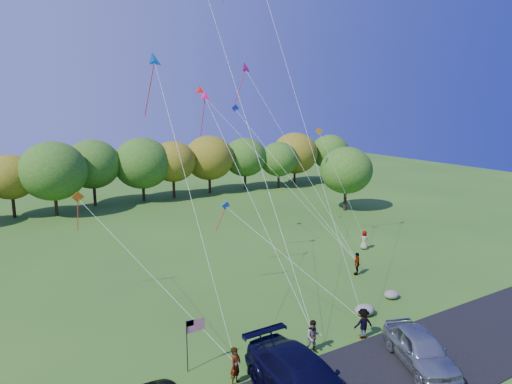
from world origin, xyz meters
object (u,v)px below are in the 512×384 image
Objects in this scene: minivan_silver at (420,349)px; flyer_a at (236,366)px; flyer_c at (363,324)px; flyer_b at (314,337)px; flyer_d at (357,264)px; flyer_e at (364,240)px; minivan_navy at (304,380)px.

minivan_silver is 8.88m from flyer_a.
minivan_silver reaches higher than flyer_c.
flyer_b is 3.20m from flyer_c.
flyer_e is at bearing 178.23° from flyer_d.
minivan_silver and flyer_b have the same top height.
flyer_b is (2.76, 2.83, -0.15)m from minivan_navy.
flyer_b is at bearing -6.71° from flyer_d.
minivan_silver is at bearing 106.78° from flyer_e.
flyer_a reaches higher than flyer_d.
flyer_b is (4.60, 0.23, -0.01)m from flyer_a.
flyer_c is 1.02× the size of flyer_e.
minivan_silver reaches higher than flyer_e.
flyer_b is at bearing 45.76° from minivan_navy.
minivan_navy is 3.19m from flyer_a.
flyer_e is (10.37, 14.41, -0.08)m from minivan_silver.
flyer_e is at bearing -119.04° from flyer_c.
flyer_e is at bearing 39.20° from minivan_navy.
minivan_navy is 1.34× the size of minivan_silver.
minivan_silver reaches higher than flyer_d.
flyer_c is at bearing 98.14° from flyer_e.
flyer_c is at bearing 5.97° from flyer_d.
flyer_c is (5.95, 2.63, -0.18)m from minivan_navy.
flyer_c is 0.99× the size of flyer_d.
flyer_d is at bearing -115.96° from flyer_c.
flyer_b reaches higher than flyer_d.
flyer_c is at bearing 119.74° from minivan_silver.
minivan_navy is at bearing 91.72° from flyer_e.
minivan_silver is 3.02× the size of flyer_e.
minivan_silver is at bearing -6.53° from minivan_navy.
minivan_navy is at bearing -109.96° from flyer_b.
flyer_b is 11.56m from flyer_d.
flyer_c is at bearing 20.56° from flyer_b.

